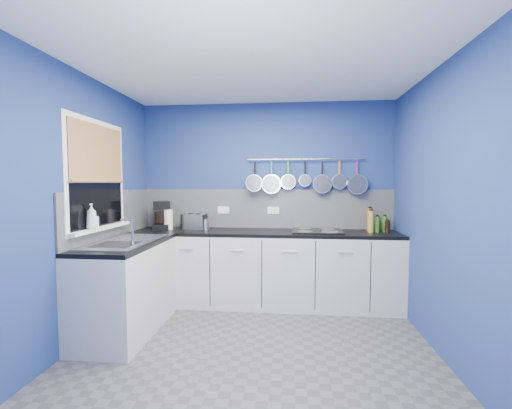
% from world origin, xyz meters
% --- Properties ---
extents(floor, '(3.20, 3.00, 0.02)m').
position_xyz_m(floor, '(0.00, 0.00, -0.01)').
color(floor, '#47474C').
rests_on(floor, ground).
extents(ceiling, '(3.20, 3.00, 0.02)m').
position_xyz_m(ceiling, '(0.00, 0.00, 2.51)').
color(ceiling, white).
rests_on(ceiling, ground).
extents(wall_back, '(3.20, 0.02, 2.50)m').
position_xyz_m(wall_back, '(0.00, 1.51, 1.25)').
color(wall_back, navy).
rests_on(wall_back, ground).
extents(wall_front, '(3.20, 0.02, 2.50)m').
position_xyz_m(wall_front, '(0.00, -1.51, 1.25)').
color(wall_front, navy).
rests_on(wall_front, ground).
extents(wall_left, '(0.02, 3.00, 2.50)m').
position_xyz_m(wall_left, '(-1.61, 0.00, 1.25)').
color(wall_left, navy).
rests_on(wall_left, ground).
extents(wall_right, '(0.02, 3.00, 2.50)m').
position_xyz_m(wall_right, '(1.61, 0.00, 1.25)').
color(wall_right, navy).
rests_on(wall_right, ground).
extents(backsplash_back, '(3.20, 0.02, 0.50)m').
position_xyz_m(backsplash_back, '(0.00, 1.49, 1.15)').
color(backsplash_back, gray).
rests_on(backsplash_back, wall_back).
extents(backsplash_left, '(0.02, 1.80, 0.50)m').
position_xyz_m(backsplash_left, '(-1.59, 0.60, 1.15)').
color(backsplash_left, gray).
rests_on(backsplash_left, wall_left).
extents(cabinet_run_back, '(3.20, 0.60, 0.86)m').
position_xyz_m(cabinet_run_back, '(0.00, 1.20, 0.43)').
color(cabinet_run_back, '#B9B8B7').
rests_on(cabinet_run_back, ground).
extents(worktop_back, '(3.20, 0.60, 0.04)m').
position_xyz_m(worktop_back, '(0.00, 1.20, 0.88)').
color(worktop_back, black).
rests_on(worktop_back, cabinet_run_back).
extents(cabinet_run_left, '(0.60, 1.20, 0.86)m').
position_xyz_m(cabinet_run_left, '(-1.30, 0.30, 0.43)').
color(cabinet_run_left, '#B9B8B7').
rests_on(cabinet_run_left, ground).
extents(worktop_left, '(0.60, 1.20, 0.04)m').
position_xyz_m(worktop_left, '(-1.30, 0.30, 0.88)').
color(worktop_left, black).
rests_on(worktop_left, cabinet_run_left).
extents(window_frame, '(0.01, 1.00, 1.10)m').
position_xyz_m(window_frame, '(-1.58, 0.30, 1.55)').
color(window_frame, white).
rests_on(window_frame, wall_left).
extents(window_glass, '(0.01, 0.90, 1.00)m').
position_xyz_m(window_glass, '(-1.57, 0.30, 1.55)').
color(window_glass, black).
rests_on(window_glass, wall_left).
extents(bamboo_blind, '(0.01, 0.90, 0.55)m').
position_xyz_m(bamboo_blind, '(-1.56, 0.30, 1.77)').
color(bamboo_blind, olive).
rests_on(bamboo_blind, wall_left).
extents(window_sill, '(0.10, 0.98, 0.03)m').
position_xyz_m(window_sill, '(-1.55, 0.30, 1.04)').
color(window_sill, white).
rests_on(window_sill, wall_left).
extents(sink_unit, '(0.50, 0.95, 0.01)m').
position_xyz_m(sink_unit, '(-1.30, 0.30, 0.90)').
color(sink_unit, silver).
rests_on(sink_unit, worktop_left).
extents(mixer_tap, '(0.12, 0.08, 0.26)m').
position_xyz_m(mixer_tap, '(-1.14, 0.12, 1.03)').
color(mixer_tap, silver).
rests_on(mixer_tap, worktop_left).
extents(socket_left, '(0.15, 0.01, 0.09)m').
position_xyz_m(socket_left, '(-0.55, 1.48, 1.13)').
color(socket_left, white).
rests_on(socket_left, backsplash_back).
extents(socket_right, '(0.15, 0.01, 0.09)m').
position_xyz_m(socket_right, '(0.10, 1.48, 1.13)').
color(socket_right, white).
rests_on(socket_right, backsplash_back).
extents(pot_rail, '(1.45, 0.02, 0.02)m').
position_xyz_m(pot_rail, '(0.50, 1.45, 1.78)').
color(pot_rail, silver).
rests_on(pot_rail, wall_back).
extents(soap_bottle_a, '(0.12, 0.12, 0.24)m').
position_xyz_m(soap_bottle_a, '(-1.53, 0.11, 1.17)').
color(soap_bottle_a, white).
rests_on(soap_bottle_a, window_sill).
extents(soap_bottle_b, '(0.09, 0.09, 0.17)m').
position_xyz_m(soap_bottle_b, '(-1.53, 0.12, 1.14)').
color(soap_bottle_b, white).
rests_on(soap_bottle_b, window_sill).
extents(paper_towel, '(0.12, 0.12, 0.25)m').
position_xyz_m(paper_towel, '(-1.21, 1.23, 1.02)').
color(paper_towel, white).
rests_on(paper_towel, worktop_back).
extents(coffee_maker, '(0.24, 0.26, 0.35)m').
position_xyz_m(coffee_maker, '(-1.30, 1.26, 1.08)').
color(coffee_maker, black).
rests_on(coffee_maker, worktop_back).
extents(toaster, '(0.32, 0.22, 0.19)m').
position_xyz_m(toaster, '(-0.89, 1.31, 0.99)').
color(toaster, silver).
rests_on(toaster, worktop_back).
extents(canister, '(0.11, 0.11, 0.13)m').
position_xyz_m(canister, '(-0.74, 1.27, 0.96)').
color(canister, silver).
rests_on(canister, worktop_back).
extents(hob, '(0.60, 0.52, 0.01)m').
position_xyz_m(hob, '(0.64, 1.25, 0.91)').
color(hob, black).
rests_on(hob, worktop_back).
extents(pan_0, '(0.22, 0.13, 0.41)m').
position_xyz_m(pan_0, '(-0.13, 1.44, 1.58)').
color(pan_0, silver).
rests_on(pan_0, pot_rail).
extents(pan_1, '(0.24, 0.07, 0.43)m').
position_xyz_m(pan_1, '(0.08, 1.44, 1.56)').
color(pan_1, silver).
rests_on(pan_1, pot_rail).
extents(pan_2, '(0.19, 0.05, 0.38)m').
position_xyz_m(pan_2, '(0.29, 1.44, 1.59)').
color(pan_2, silver).
rests_on(pan_2, pot_rail).
extents(pan_3, '(0.15, 0.05, 0.34)m').
position_xyz_m(pan_3, '(0.50, 1.44, 1.61)').
color(pan_3, silver).
rests_on(pan_3, pot_rail).
extents(pan_4, '(0.24, 0.07, 0.43)m').
position_xyz_m(pan_4, '(0.71, 1.44, 1.57)').
color(pan_4, silver).
rests_on(pan_4, pot_rail).
extents(pan_5, '(0.19, 0.05, 0.38)m').
position_xyz_m(pan_5, '(0.92, 1.44, 1.59)').
color(pan_5, silver).
rests_on(pan_5, pot_rail).
extents(pan_6, '(0.25, 0.08, 0.44)m').
position_xyz_m(pan_6, '(1.14, 1.44, 1.56)').
color(pan_6, silver).
rests_on(pan_6, pot_rail).
extents(condiment_0, '(0.05, 0.05, 0.18)m').
position_xyz_m(condiment_0, '(1.45, 1.32, 0.99)').
color(condiment_0, '#3F721E').
rests_on(condiment_0, worktop_back).
extents(condiment_1, '(0.07, 0.07, 0.10)m').
position_xyz_m(condiment_1, '(1.38, 1.34, 0.95)').
color(condiment_1, brown).
rests_on(condiment_1, worktop_back).
extents(condiment_2, '(0.07, 0.07, 0.28)m').
position_xyz_m(condiment_2, '(1.28, 1.33, 1.04)').
color(condiment_2, '#8C5914').
rests_on(condiment_2, worktop_back).
extents(condiment_3, '(0.06, 0.06, 0.14)m').
position_xyz_m(condiment_3, '(1.45, 1.21, 0.97)').
color(condiment_3, black).
rests_on(condiment_3, worktop_back).
extents(condiment_4, '(0.06, 0.06, 0.18)m').
position_xyz_m(condiment_4, '(1.34, 1.23, 0.99)').
color(condiment_4, '#265919').
rests_on(condiment_4, worktop_back).
extents(condiment_5, '(0.06, 0.06, 0.26)m').
position_xyz_m(condiment_5, '(1.26, 1.20, 1.03)').
color(condiment_5, olive).
rests_on(condiment_5, worktop_back).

